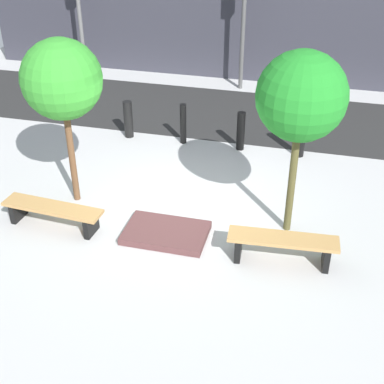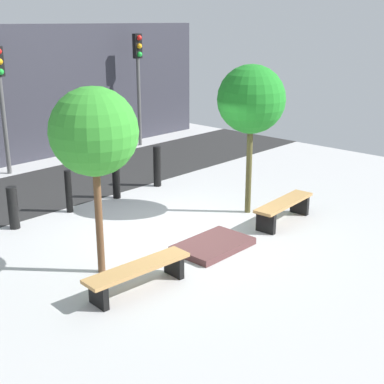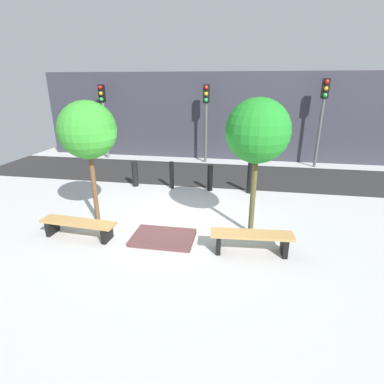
{
  "view_description": "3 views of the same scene",
  "coord_description": "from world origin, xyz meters",
  "views": [
    {
      "loc": [
        2.33,
        -8.17,
        5.58
      ],
      "look_at": [
        0.36,
        -0.47,
        0.71
      ],
      "focal_mm": 50.0,
      "sensor_mm": 36.0,
      "label": 1
    },
    {
      "loc": [
        -7.03,
        -6.93,
        4.11
      ],
      "look_at": [
        0.23,
        -0.13,
        0.89
      ],
      "focal_mm": 50.0,
      "sensor_mm": 36.0,
      "label": 2
    },
    {
      "loc": [
        1.76,
        -6.97,
        3.53
      ],
      "look_at": [
        0.59,
        -0.29,
        1.04
      ],
      "focal_mm": 28.0,
      "sensor_mm": 36.0,
      "label": 3
    }
  ],
  "objects": [
    {
      "name": "tree_behind_left_bench",
      "position": [
        -2.04,
        -0.14,
        2.42
      ],
      "size": [
        1.42,
        1.42,
        3.14
      ],
      "color": "brown",
      "rests_on": "ground"
    },
    {
      "name": "tree_behind_right_bench",
      "position": [
        2.04,
        -0.14,
        2.5
      ],
      "size": [
        1.45,
        1.45,
        3.24
      ],
      "color": "#4D4826",
      "rests_on": "ground"
    },
    {
      "name": "ground_plane",
      "position": [
        0.0,
        0.0,
        0.0
      ],
      "size": [
        18.0,
        18.0,
        0.0
      ],
      "primitive_type": "plane",
      "color": "#B6B6B6"
    },
    {
      "name": "planter_bed",
      "position": [
        0.0,
        -0.89,
        0.06
      ],
      "size": [
        1.44,
        0.94,
        0.13
      ],
      "primitive_type": "cube",
      "color": "brown",
      "rests_on": "ground"
    },
    {
      "name": "bench_left",
      "position": [
        -2.04,
        -1.09,
        0.31
      ],
      "size": [
        1.88,
        0.54,
        0.42
      ],
      "rotation": [
        0.0,
        0.0,
        -0.07
      ],
      "color": "black",
      "rests_on": "ground"
    },
    {
      "name": "bench_right",
      "position": [
        2.04,
        -1.09,
        0.34
      ],
      "size": [
        1.8,
        0.54,
        0.48
      ],
      "rotation": [
        0.0,
        0.0,
        0.07
      ],
      "color": "black",
      "rests_on": "ground"
    },
    {
      "name": "bollard_center",
      "position": [
        0.67,
        2.77,
        0.45
      ],
      "size": [
        0.18,
        0.18,
        0.9
      ],
      "primitive_type": "cylinder",
      "color": "black",
      "rests_on": "ground"
    },
    {
      "name": "bollard_far_left",
      "position": [
        -2.02,
        2.77,
        0.45
      ],
      "size": [
        0.21,
        0.21,
        0.89
      ],
      "primitive_type": "cylinder",
      "color": "black",
      "rests_on": "ground"
    },
    {
      "name": "bollard_left",
      "position": [
        -0.67,
        2.77,
        0.48
      ],
      "size": [
        0.15,
        0.15,
        0.96
      ],
      "primitive_type": "cylinder",
      "color": "black",
      "rests_on": "ground"
    },
    {
      "name": "traffic_light_mid_west",
      "position": [
        0.0,
        6.65,
        2.39
      ],
      "size": [
        0.28,
        0.27,
        3.45
      ],
      "color": "#505050",
      "rests_on": "ground"
    },
    {
      "name": "building_facade",
      "position": [
        0.0,
        7.62,
        2.0
      ],
      "size": [
        16.2,
        0.5,
        3.99
      ],
      "primitive_type": "cube",
      "color": "#33333D",
      "rests_on": "ground"
    },
    {
      "name": "road_strip",
      "position": [
        0.0,
        4.69,
        0.01
      ],
      "size": [
        18.0,
        3.34,
        0.01
      ],
      "primitive_type": "cube",
      "color": "#272727",
      "rests_on": "ground"
    },
    {
      "name": "bollard_right",
      "position": [
        2.02,
        2.77,
        0.52
      ],
      "size": [
        0.2,
        0.2,
        1.04
      ],
      "primitive_type": "cylinder",
      "color": "black",
      "rests_on": "ground"
    }
  ]
}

